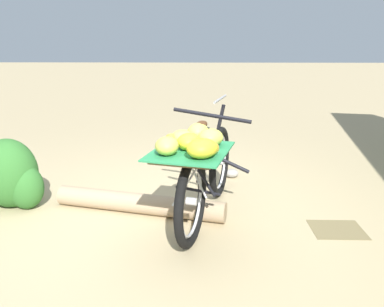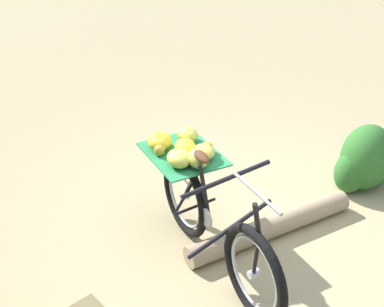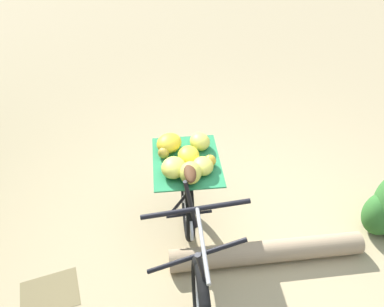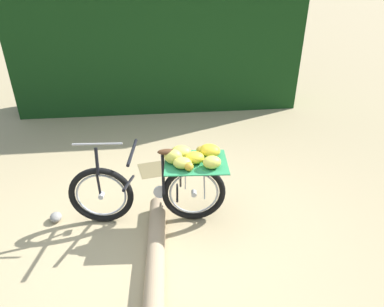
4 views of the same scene
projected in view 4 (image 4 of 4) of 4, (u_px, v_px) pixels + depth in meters
The scene contains 6 objects.
ground_plane at pixel (162, 233), 3.89m from camera, with size 60.00×60.00×0.00m, color tan.
foliage_hedge at pixel (158, 29), 6.65m from camera, with size 5.54×0.90×3.14m, color #143814.
bicycle at pixel (161, 183), 3.85m from camera, with size 0.88×1.79×1.03m.
fallen_log at pixel (156, 252), 3.50m from camera, with size 0.19×0.19×1.64m, color #9E8466.
path_stone at pixel (56, 217), 4.05m from camera, with size 0.16×0.13×0.10m, color gray.
leaf_litter_patch at pixel (152, 170), 5.09m from camera, with size 0.44×0.36×0.01m, color olive.
Camera 4 is at (-2.95, 0.55, 2.65)m, focal length 32.24 mm.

